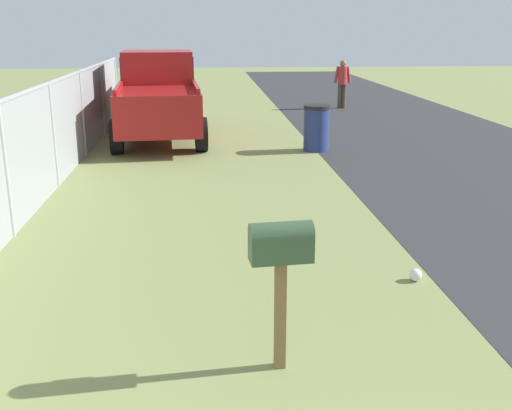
{
  "coord_description": "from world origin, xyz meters",
  "views": [
    {
      "loc": [
        -0.75,
        0.65,
        2.7
      ],
      "look_at": [
        4.98,
        0.16,
        0.98
      ],
      "focal_mm": 42.21,
      "sensor_mm": 36.0,
      "label": 1
    }
  ],
  "objects_px": {
    "mailbox": "(281,253)",
    "pickup_truck": "(158,93)",
    "pedestrian": "(342,81)",
    "trash_bin": "(316,128)"
  },
  "relations": [
    {
      "from": "pickup_truck",
      "to": "pedestrian",
      "type": "bearing_deg",
      "value": -52.15
    },
    {
      "from": "mailbox",
      "to": "pickup_truck",
      "type": "bearing_deg",
      "value": 3.49
    },
    {
      "from": "trash_bin",
      "to": "pedestrian",
      "type": "height_order",
      "value": "pedestrian"
    },
    {
      "from": "mailbox",
      "to": "pedestrian",
      "type": "distance_m",
      "value": 16.29
    },
    {
      "from": "mailbox",
      "to": "trash_bin",
      "type": "bearing_deg",
      "value": -17.7
    },
    {
      "from": "pickup_truck",
      "to": "mailbox",
      "type": "bearing_deg",
      "value": -174.63
    },
    {
      "from": "pickup_truck",
      "to": "trash_bin",
      "type": "bearing_deg",
      "value": -121.97
    },
    {
      "from": "pedestrian",
      "to": "mailbox",
      "type": "bearing_deg",
      "value": 173.0
    },
    {
      "from": "trash_bin",
      "to": "pedestrian",
      "type": "bearing_deg",
      "value": -17.02
    },
    {
      "from": "pickup_truck",
      "to": "pedestrian",
      "type": "distance_m",
      "value": 7.66
    }
  ]
}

